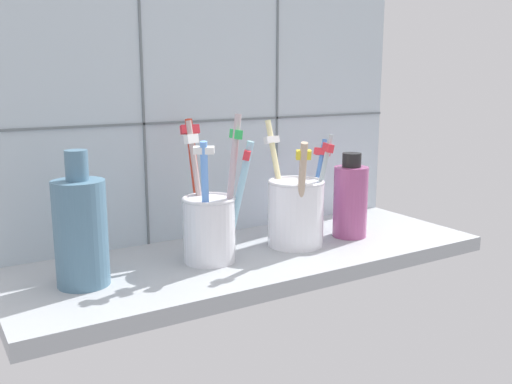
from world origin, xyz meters
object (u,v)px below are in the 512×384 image
ceramic_vase (80,229)px  soap_bottle (350,200)px  toothbrush_cup_left (211,222)px  toothbrush_cup_right (298,210)px

ceramic_vase → soap_bottle: 38.42cm
toothbrush_cup_left → soap_bottle: toothbrush_cup_left is taller
toothbrush_cup_right → soap_bottle: 9.22cm
toothbrush_cup_left → toothbrush_cup_right: 13.23cm
toothbrush_cup_right → ceramic_vase: (-29.20, 0.81, 1.32)cm
ceramic_vase → soap_bottle: size_ratio=1.24×
toothbrush_cup_right → ceramic_vase: 29.24cm
ceramic_vase → toothbrush_cup_left: bearing=-2.4°
toothbrush_cup_left → ceramic_vase: toothbrush_cup_left is taller
toothbrush_cup_right → soap_bottle: toothbrush_cup_right is taller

